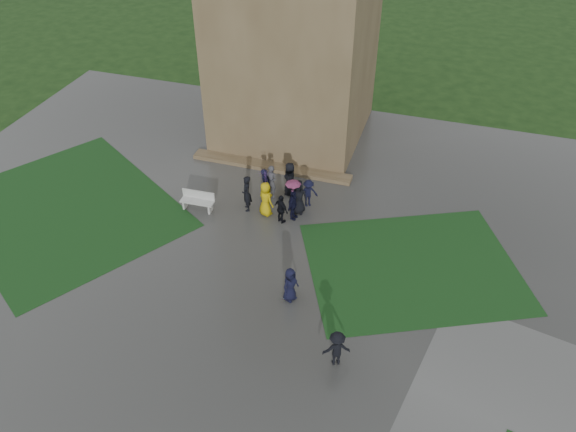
% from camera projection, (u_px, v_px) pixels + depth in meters
% --- Properties ---
extents(ground, '(120.00, 120.00, 0.00)m').
position_uv_depth(ground, '(187.00, 304.00, 22.96)').
color(ground, black).
extents(plaza, '(34.00, 34.00, 0.02)m').
position_uv_depth(plaza, '(207.00, 272.00, 24.45)').
color(plaza, '#343431').
rests_on(plaza, ground).
extents(lawn_inset_left, '(14.10, 13.46, 0.01)m').
position_uv_depth(lawn_inset_left, '(67.00, 209.00, 27.96)').
color(lawn_inset_left, '#113313').
rests_on(lawn_inset_left, plaza).
extents(lawn_inset_right, '(11.12, 10.15, 0.01)m').
position_uv_depth(lawn_inset_right, '(412.00, 267.00, 24.69)').
color(lawn_inset_right, '#113313').
rests_on(lawn_inset_right, plaza).
extents(tower_plinth, '(9.00, 0.80, 0.22)m').
position_uv_depth(tower_plinth, '(271.00, 167.00, 30.83)').
color(tower_plinth, brown).
rests_on(tower_plinth, plaza).
extents(bench, '(1.70, 0.59, 0.97)m').
position_uv_depth(bench, '(198.00, 201.00, 27.71)').
color(bench, '#BBBBB6').
rests_on(bench, plaza).
extents(visitor_cluster, '(3.69, 3.30, 2.46)m').
position_uv_depth(visitor_cluster, '(281.00, 192.00, 27.36)').
color(visitor_cluster, black).
rests_on(visitor_cluster, plaza).
extents(pedestrian_mid, '(0.83, 0.94, 1.61)m').
position_uv_depth(pedestrian_mid, '(290.00, 285.00, 22.70)').
color(pedestrian_mid, black).
rests_on(pedestrian_mid, plaza).
extents(pedestrian_near, '(1.14, 0.89, 1.57)m').
position_uv_depth(pedestrian_near, '(337.00, 349.00, 20.18)').
color(pedestrian_near, black).
rests_on(pedestrian_near, plaza).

